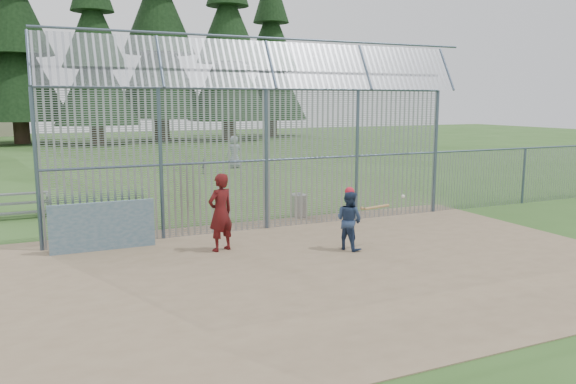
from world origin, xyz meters
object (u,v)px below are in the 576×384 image
batter (349,220)px  trash_can (299,206)px  onlooker (221,212)px  dugout_wall (103,226)px

batter → trash_can: batter is taller
batter → onlooker: onlooker is taller
dugout_wall → onlooker: onlooker is taller
dugout_wall → batter: batter is taller
dugout_wall → trash_can: 6.35m
dugout_wall → batter: bearing=-23.7°
onlooker → trash_can: onlooker is taller
dugout_wall → batter: size_ratio=1.70×
onlooker → trash_can: 4.58m
batter → dugout_wall: bearing=43.3°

